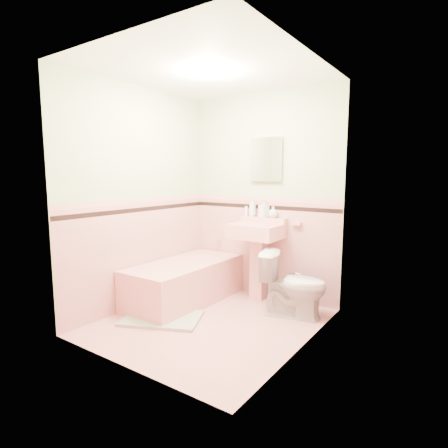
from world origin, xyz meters
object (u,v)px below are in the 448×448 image
Objects in this scene: bathtub at (185,283)px; bucket at (296,295)px; soap_bottle_right at (273,212)px; toilet at (293,284)px; medicine_cabinet at (266,159)px; soap_bottle_mid at (264,208)px; soap_bottle_left at (253,207)px; sink at (256,262)px; shoe at (164,310)px.

bucket is (1.17, 0.60, -0.10)m from bathtub.
soap_bottle_right is 0.94m from toilet.
medicine_cabinet reaches higher than bathtub.
bathtub is 1.32m from soap_bottle_mid.
soap_bottle_left is 1.14m from toilet.
bathtub is at bearing -152.70° from bucket.
soap_bottle_mid is 1.52× the size of soap_bottle_right.
sink is at bearing -90.00° from medicine_cabinet.
sink reaches higher than shoe.
soap_bottle_right is at bearing 55.25° from sink.
soap_bottle_right is at bearing -13.51° from medicine_cabinet.
sink reaches higher than bucket.
toilet is at bearing 14.03° from bathtub.
soap_bottle_left reaches higher than toilet.
soap_bottle_mid is 1.10m from bucket.
soap_bottle_mid reaches higher than shoe.
soap_bottle_right is at bearing 163.64° from bucket.
soap_bottle_mid is 0.31× the size of toilet.
toilet is 4.82× the size of shoe.
bathtub is at bearing 113.75° from shoe.
sink is 6.45× the size of shoe.
soap_bottle_right reaches higher than bucket.
bathtub is at bearing 90.08° from toilet.
sink is 4.31× the size of soap_bottle_mid.
soap_bottle_right is 0.55× the size of bucket.
soap_bottle_left is at bearing 170.68° from bucket.
soap_bottle_mid is at bearing 90.88° from sink.
toilet is at bearing -71.79° from bucket.
bathtub is at bearing -133.65° from soap_bottle_mid.
soap_bottle_right is 0.20× the size of toilet.
soap_bottle_mid is 0.13m from soap_bottle_right.
soap_bottle_right is 1.70m from shoe.
shoe is at bearing -115.52° from soap_bottle_mid.
soap_bottle_right is (0.12, -0.03, -0.63)m from medicine_cabinet.
sink is 1.34× the size of toilet.
shoe is at bearing -120.34° from soap_bottle_right.
bucket is (-0.09, 0.29, -0.22)m from toilet.
soap_bottle_left is at bearing 53.91° from bathtub.
toilet reaches higher than shoe.
bucket is at bearing -9.32° from soap_bottle_left.
soap_bottle_right is at bearing 35.35° from toilet.
soap_bottle_mid is at bearing 0.00° from soap_bottle_left.
soap_bottle_left is 0.33× the size of toilet.
bathtub is 1.60× the size of sink.
sink is at bearing 55.88° from toilet.
soap_bottle_right is 0.99× the size of shoe.
bucket is (0.49, 0.07, -0.34)m from sink.
toilet is at bearing -20.17° from sink.
toilet is (0.58, -0.42, -1.35)m from medicine_cabinet.
bathtub is 5.77× the size of bucket.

